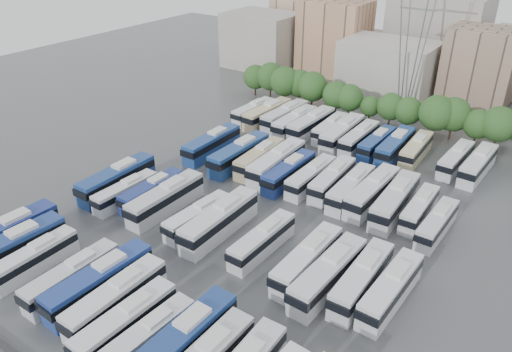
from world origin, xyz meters
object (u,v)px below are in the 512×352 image
Objects in this scene: bus_r2_s6 at (289,172)px; bus_r2_s3 at (239,154)px; bus_r2_s1 at (212,144)px; bus_r2_s5 at (277,163)px; bus_r0_s7 at (126,322)px; bus_r3_s10 at (416,149)px; bus_r1_s10 at (307,260)px; bus_r3_s8 at (377,143)px; bus_r0_s9 at (182,343)px; bus_r3_s1 at (267,114)px; bus_r2_s8 at (332,179)px; bus_r2_s11 at (395,200)px; bus_r3_s0 at (253,111)px; bus_r3_s4 at (311,124)px; bus_r2_s7 at (311,177)px; bus_r2_s12 at (419,208)px; bus_r1_s13 at (391,289)px; bus_r3_s12 at (456,159)px; bus_r0_s6 at (116,298)px; bus_r1_s0 at (117,179)px; bus_r1_s6 at (220,220)px; bus_r3_s6 at (342,133)px; bus_r1_s8 at (262,240)px; bus_r0_s8 at (147,338)px; bus_r3_s2 at (285,116)px; bus_r0_s0 at (5,235)px; bus_r1_s11 at (328,274)px; bus_r1_s5 at (198,217)px; bus_r0_s1 at (12,249)px; bus_r1_s3 at (166,199)px; bus_r2_s4 at (260,158)px; bus_r0_s2 at (34,258)px; bus_r2_s9 at (351,188)px; electricity_pylon at (416,22)px; bus_r3_s5 at (330,128)px; bus_r2_s10 at (372,191)px; bus_r2_s13 at (437,224)px; bus_r0_s4 at (72,277)px; bus_r3_s9 at (395,146)px; bus_r3_s13 at (478,164)px; bus_r3_s3 at (295,122)px; bus_r3_s7 at (359,138)px.

bus_r2_s3 is at bearing 178.32° from bus_r2_s6.
bus_r2_s5 is (13.17, 0.24, 0.11)m from bus_r2_s1.
bus_r0_s7 reaches higher than bus_r3_s10.
bus_r3_s8 is (-6.69, 35.61, -0.17)m from bus_r1_s10.
bus_r0_s9 is 1.03× the size of bus_r3_s1.
bus_r2_s11 is at bearing -7.06° from bus_r2_s8.
bus_r0_s9 is 61.36m from bus_r3_s0.
bus_r2_s3 is at bearing -98.97° from bus_r3_s4.
bus_r2_s5 is at bearing 176.94° from bus_r2_s7.
bus_r3_s8 reaches higher than bus_r2_s12.
bus_r1_s13 is 36.38m from bus_r3_s12.
bus_r0_s6 is 3.77m from bus_r0_s7.
bus_r2_s1 is 17.26m from bus_r3_s1.
bus_r0_s6 is at bearing -65.93° from bus_r2_s1.
bus_r1_s10 is (33.06, -0.25, -0.12)m from bus_r1_s0.
bus_r3_s6 is at bearing 88.77° from bus_r1_s6.
bus_r3_s12 is (-3.46, 36.22, -0.09)m from bus_r1_s13.
bus_r2_s5 reaches higher than bus_r1_s8.
bus_r1_s13 is (13.09, 18.66, -0.21)m from bus_r0_s9.
bus_r3_s8 is at bearing 92.80° from bus_r0_s8.
bus_r3_s4 is at bearing 102.18° from bus_r0_s7.
bus_r2_s5 is at bearing 94.80° from bus_r0_s6.
bus_r1_s0 reaches higher than bus_r0_s8.
bus_r3_s2 is (3.48, 0.96, 0.00)m from bus_r3_s1.
bus_r0_s6 is 35.95m from bus_r2_s5.
bus_r0_s6 is 0.95× the size of bus_r3_s1.
bus_r0_s0 is 1.12× the size of bus_r1_s13.
bus_r1_s11 is 1.02× the size of bus_r2_s1.
bus_r1_s5 is 0.83× the size of bus_r2_s3.
bus_r1_s3 is (6.79, 19.06, -0.02)m from bus_r0_s1.
bus_r0_s2 is at bearing -103.11° from bus_r2_s4.
bus_r2_s9 is (19.95, 0.60, -0.22)m from bus_r2_s3.
bus_r1_s0 is at bearing -112.78° from electricity_pylon.
bus_r1_s11 is 47.73m from bus_r3_s2.
bus_r2_s6 is 1.07× the size of bus_r3_s5.
bus_r0_s2 is 0.83× the size of bus_r2_s10.
bus_r0_s9 reaches higher than bus_r2_s4.
bus_r0_s1 reaches higher than bus_r2_s13.
bus_r1_s13 reaches higher than bus_r0_s4.
bus_r3_s13 is (13.35, 1.06, -0.04)m from bus_r3_s9.
bus_r0_s7 reaches higher than bus_r3_s8.
bus_r1_s13 is 43.18m from bus_r2_s1.
bus_r3_s4 is at bearing -166.71° from bus_r3_s5.
bus_r3_s9 is at bearing 0.53° from bus_r3_s2.
bus_r2_s13 is 23.34m from bus_r3_s9.
bus_r2_s5 is 1.09× the size of bus_r3_s3.
bus_r2_s13 is (23.22, -0.73, -0.20)m from bus_r2_s6.
bus_r0_s2 is 0.88× the size of bus_r3_s13.
bus_r1_s11 reaches higher than bus_r2_s9.
bus_r3_s7 reaches higher than bus_r0_s4.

